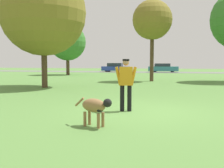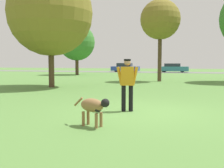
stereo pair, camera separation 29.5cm
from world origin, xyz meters
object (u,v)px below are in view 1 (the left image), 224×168
tree_near_left (43,13)px  dog (95,106)px  parked_car_teal (163,68)px  tree_mid_center (152,20)px  parked_car_blue (116,68)px  tree_far_left (68,42)px  person (126,81)px  frisbee (89,103)px

tree_near_left → dog: bearing=-54.7°
dog → parked_car_teal: parked_car_teal is taller
tree_mid_center → dog: bearing=-88.6°
tree_near_left → parked_car_blue: bearing=95.0°
tree_near_left → parked_car_blue: 27.51m
dog → tree_far_left: size_ratio=0.16×
parked_car_teal → dog: bearing=-88.6°
person → parked_car_blue: person is taller
frisbee → tree_mid_center: size_ratio=0.04×
person → frisbee: size_ratio=6.02×
frisbee → parked_car_blue: bearing=102.3°
tree_mid_center → tree_near_left: size_ratio=0.93×
parked_car_teal → tree_near_left: bearing=-100.5°
tree_mid_center → parked_car_blue: (-7.96, 20.25, -4.09)m
frisbee → tree_far_left: size_ratio=0.04×
tree_mid_center → parked_car_blue: tree_mid_center is taller
person → tree_far_left: size_ratio=0.26×
parked_car_blue → parked_car_teal: 7.56m
tree_far_left → dog: bearing=-64.4°
person → tree_far_left: tree_far_left is taller
tree_near_left → tree_far_left: size_ratio=1.11×
person → frisbee: person is taller
person → tree_near_left: tree_near_left is taller
person → dog: size_ratio=1.55×
tree_mid_center → parked_car_blue: size_ratio=1.42×
tree_far_left → parked_car_teal: 16.38m
frisbee → tree_mid_center: 13.00m
person → tree_far_left: (-11.72, 21.81, 3.02)m
parked_car_blue → tree_far_left: bearing=-104.6°
tree_near_left → person: bearing=-45.4°
tree_mid_center → parked_car_teal: (-0.40, 20.62, -4.11)m
parked_car_teal → tree_far_left: bearing=-131.5°
tree_mid_center → parked_car_blue: bearing=111.4°
tree_mid_center → tree_far_left: tree_mid_center is taller
dog → tree_near_left: tree_near_left is taller
dog → parked_car_teal: (-0.77, 35.89, 0.20)m
person → parked_car_blue: 34.54m
tree_far_left → parked_car_teal: (10.67, 12.00, -3.26)m
tree_far_left → parked_car_teal: bearing=48.4°
person → tree_mid_center: tree_mid_center is taller
dog → tree_mid_center: tree_mid_center is taller
person → parked_car_blue: bearing=91.0°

